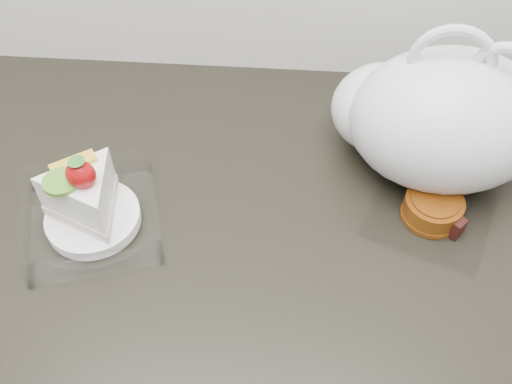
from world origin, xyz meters
name	(u,v)px	position (x,y,z in m)	size (l,w,h in m)	color
counter	(214,343)	(0.00, 1.69, 0.45)	(2.04, 0.64, 0.90)	black
cake_tray	(90,208)	(-0.13, 1.64, 0.94)	(0.21, 0.21, 0.14)	white
mooncake_wrap	(433,210)	(0.33, 1.69, 0.91)	(0.20, 0.20, 0.04)	white
plastic_bag	(434,117)	(0.32, 1.78, 1.00)	(0.33, 0.28, 0.24)	white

